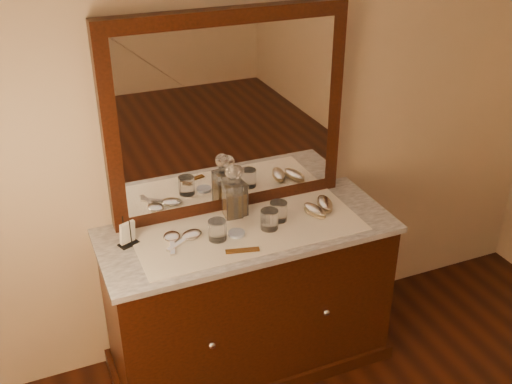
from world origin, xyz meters
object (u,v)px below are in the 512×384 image
decanter_left (232,197)px  hand_mirror_inner (189,236)px  comb (243,250)px  brush_near (315,211)px  dresser_cabinet (249,300)px  decanter_right (237,196)px  brush_far (325,204)px  hand_mirror_outer (172,238)px  mirror_frame (228,115)px  pin_dish (237,233)px  napkin_rack (128,234)px

decanter_left → hand_mirror_inner: 0.30m
comb → decanter_left: bearing=90.4°
brush_near → dresser_cabinet: bearing=178.1°
decanter_right → brush_far: 0.46m
decanter_right → hand_mirror_outer: decanter_right is taller
mirror_frame → decanter_left: 0.40m
mirror_frame → decanter_right: mirror_frame is taller
decanter_right → hand_mirror_inner: (-0.29, -0.12, -0.10)m
pin_dish → brush_near: bearing=3.4°
napkin_rack → decanter_left: (0.54, 0.05, 0.06)m
mirror_frame → hand_mirror_outer: mirror_frame is taller
pin_dish → hand_mirror_outer: size_ratio=0.38×
decanter_left → hand_mirror_inner: size_ratio=1.31×
hand_mirror_inner → pin_dish: bearing=-15.5°
dresser_cabinet → brush_far: 0.64m
napkin_rack → decanter_right: size_ratio=0.51×
decanter_left → comb: bearing=-103.1°
pin_dish → decanter_right: decanter_right is taller
brush_near → hand_mirror_inner: bearing=177.0°
comb → mirror_frame: bearing=90.2°
brush_near → brush_far: brush_far is taller
comb → napkin_rack: (-0.46, 0.26, 0.05)m
decanter_right → hand_mirror_inner: 0.33m
dresser_cabinet → hand_mirror_inner: hand_mirror_inner is taller
dresser_cabinet → hand_mirror_inner: bearing=175.6°
decanter_left → dresser_cabinet: bearing=-78.7°
comb → decanter_left: (0.07, 0.32, 0.10)m
brush_near → hand_mirror_outer: 0.73m
napkin_rack → decanter_left: size_ratio=0.49×
napkin_rack → brush_far: 1.00m
dresser_cabinet → brush_near: (0.36, -0.01, 0.46)m
pin_dish → hand_mirror_inner: 0.22m
decanter_right → brush_near: (0.36, -0.15, -0.08)m
comb → brush_far: bearing=34.5°
napkin_rack → mirror_frame: bearing=15.8°
dresser_cabinet → hand_mirror_inner: (-0.29, 0.02, 0.45)m
comb → brush_near: (0.46, 0.17, 0.02)m
pin_dish → comb: 0.14m
decanter_right → hand_mirror_outer: bearing=-164.2°
napkin_rack → dresser_cabinet: bearing=-8.6°
brush_far → hand_mirror_outer: 0.81m
napkin_rack → decanter_left: bearing=5.4°
mirror_frame → brush_far: size_ratio=7.16×
brush_near → comb: bearing=-159.9°
brush_near → brush_far: 0.09m
dresser_cabinet → comb: size_ratio=8.97×
mirror_frame → decanter_right: bearing=-89.0°
pin_dish → decanter_right: bearing=67.1°
napkin_rack → hand_mirror_outer: size_ratio=0.66×
comb → brush_near: size_ratio=0.97×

